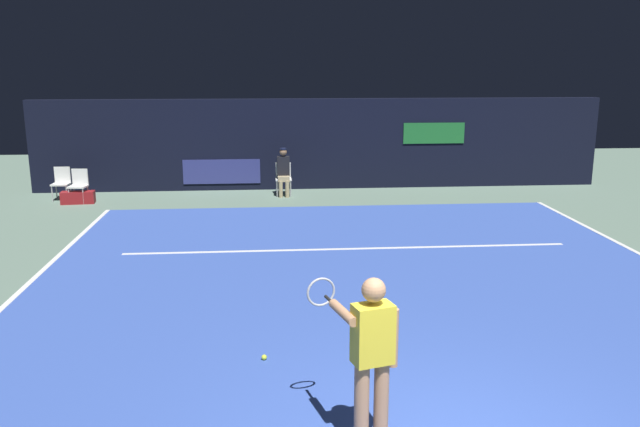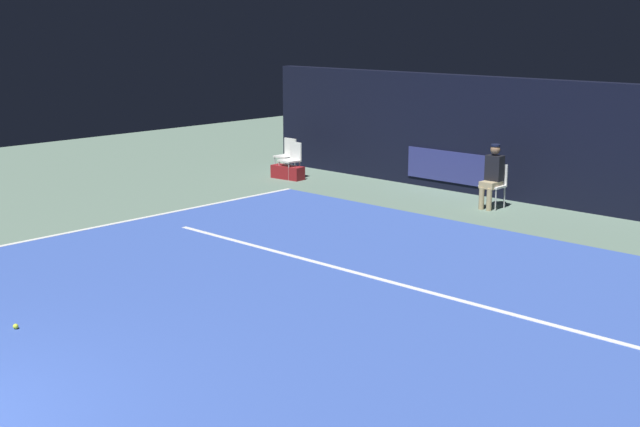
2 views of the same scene
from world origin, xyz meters
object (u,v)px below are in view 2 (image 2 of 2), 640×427
object	(u,v)px
line_judge_on_chair	(493,175)
tennis_ball	(16,326)
equipment_bag	(288,172)
courtside_chair_far	(287,154)
courtside_chair_near	(292,158)

from	to	relation	value
line_judge_on_chair	tennis_ball	bearing A→B (deg)	-92.85
equipment_bag	line_judge_on_chair	bearing A→B (deg)	1.30
line_judge_on_chair	equipment_bag	distance (m)	5.45
line_judge_on_chair	courtside_chair_far	distance (m)	5.95
line_judge_on_chair	courtside_chair_near	size ratio (longest dim) A/B	1.50
tennis_ball	equipment_bag	xyz separation A→B (m)	(-4.89, 9.57, 0.11)
line_judge_on_chair	equipment_bag	xyz separation A→B (m)	(-5.40, -0.58, -0.53)
courtside_chair_near	courtside_chair_far	xyz separation A→B (m)	(-0.56, 0.38, 0.00)
courtside_chair_near	equipment_bag	bearing A→B (deg)	-94.95
courtside_chair_near	equipment_bag	size ratio (longest dim) A/B	1.05
courtside_chair_far	tennis_ball	distance (m)	11.46
tennis_ball	courtside_chair_far	bearing A→B (deg)	118.35
tennis_ball	equipment_bag	size ratio (longest dim) A/B	0.08
courtside_chair_near	tennis_ball	bearing A→B (deg)	-63.29
courtside_chair_near	tennis_ball	size ratio (longest dim) A/B	12.94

